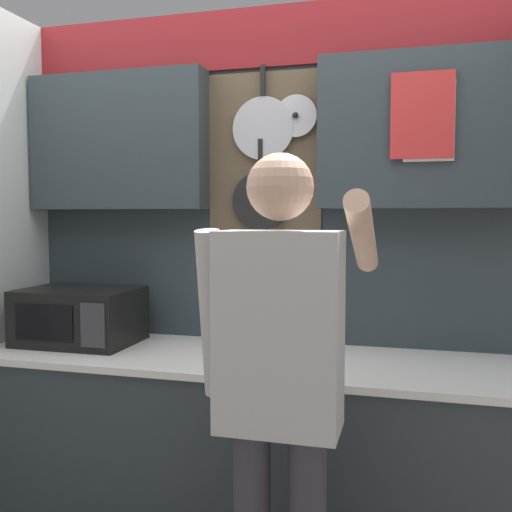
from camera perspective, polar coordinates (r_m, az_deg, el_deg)
The scene contains 6 objects.
base_cabinet_counter at distance 2.67m, azimuth -1.48°, elevation -19.25°, with size 2.36×0.67×0.89m.
back_wall_unit at distance 2.75m, azimuth 0.32°, elevation 4.50°, with size 2.93×0.23×2.48m.
microwave at distance 2.87m, azimuth -17.20°, elevation -5.74°, with size 0.54×0.40×0.26m.
knife_block at distance 2.53m, azimuth -0.63°, elevation -7.67°, with size 0.11×0.15×0.26m.
utensil_crock at distance 2.50m, azimuth 2.92°, elevation -8.36°, with size 0.12×0.12×0.32m.
person at distance 1.83m, azimuth 2.45°, elevation -11.53°, with size 0.54×0.63×1.69m.
Camera 1 is at (0.70, -2.36, 1.50)m, focal length 40.00 mm.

